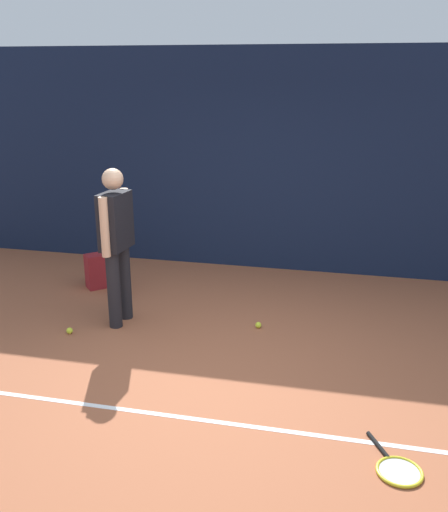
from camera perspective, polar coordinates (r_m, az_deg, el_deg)
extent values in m
plane|color=#9E5638|center=(5.29, -0.97, -11.70)|extent=(12.00, 12.00, 0.00)
cube|color=#141E38|center=(7.61, 4.34, 9.46)|extent=(10.00, 0.10, 2.95)
cube|color=white|center=(4.68, -3.19, -16.13)|extent=(9.00, 0.05, 0.00)
cylinder|color=black|center=(6.10, -11.09, -3.37)|extent=(0.14, 0.14, 0.85)
cylinder|color=black|center=(6.29, -10.03, -2.61)|extent=(0.14, 0.14, 0.85)
cube|color=black|center=(5.97, -10.96, 3.51)|extent=(0.26, 0.42, 0.60)
sphere|color=#D8A884|center=(5.87, -11.22, 7.65)|extent=(0.22, 0.22, 0.22)
cylinder|color=#D8A884|center=(5.79, -12.01, 2.87)|extent=(0.09, 0.09, 0.62)
cylinder|color=#D8A884|center=(6.16, -9.96, 3.92)|extent=(0.09, 0.09, 0.62)
cylinder|color=black|center=(4.53, 15.32, -17.98)|extent=(0.16, 0.28, 0.03)
torus|color=gold|center=(4.33, 17.35, -20.13)|extent=(0.44, 0.44, 0.02)
cylinder|color=#B2B2B2|center=(4.33, 17.35, -20.13)|extent=(0.37, 0.37, 0.00)
cube|color=maroon|center=(7.31, -12.61, -1.47)|extent=(0.36, 0.35, 0.44)
cube|color=maroon|center=(7.47, -12.91, -1.73)|extent=(0.22, 0.21, 0.20)
sphere|color=#CCE033|center=(6.19, -15.37, -7.31)|extent=(0.07, 0.07, 0.07)
sphere|color=#CCE033|center=(6.11, 3.49, -6.99)|extent=(0.07, 0.07, 0.07)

